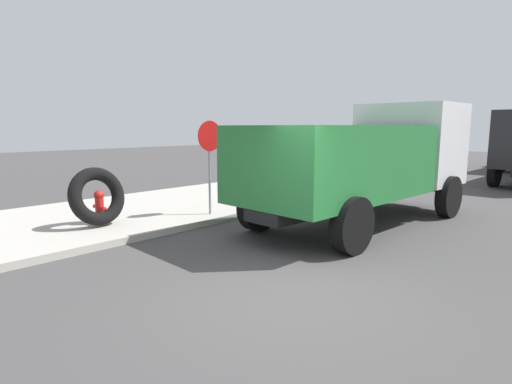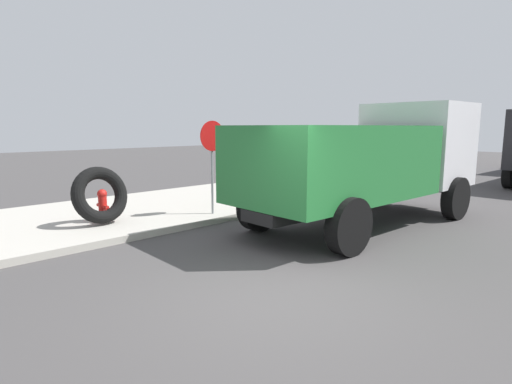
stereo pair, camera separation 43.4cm
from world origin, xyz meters
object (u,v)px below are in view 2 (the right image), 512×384
at_px(fire_hydrant, 103,205).
at_px(dump_truck_green, 369,159).
at_px(stop_sign, 212,150).
at_px(loose_tire, 100,195).

relative_size(fire_hydrant, dump_truck_green, 0.11).
bearing_deg(fire_hydrant, stop_sign, -22.93).
relative_size(fire_hydrant, stop_sign, 0.33).
relative_size(loose_tire, dump_truck_green, 0.19).
bearing_deg(dump_truck_green, stop_sign, 128.79).
xyz_separation_m(fire_hydrant, loose_tire, (-0.11, -0.14, 0.26)).
bearing_deg(fire_hydrant, loose_tire, -129.21).
xyz_separation_m(loose_tire, stop_sign, (2.57, -0.90, 0.97)).
xyz_separation_m(fire_hydrant, dump_truck_green, (4.89, -4.07, 1.04)).
height_order(loose_tire, dump_truck_green, dump_truck_green).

